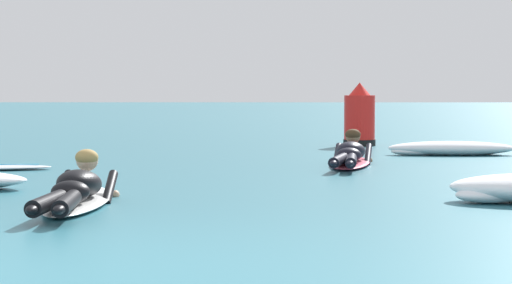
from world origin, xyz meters
TOP-DOWN VIEW (x-y plane):
  - ground_plane at (0.00, 10.00)m, footprint 120.00×120.00m
  - surfer_near at (-0.52, 3.15)m, footprint 0.55×2.51m
  - surfer_far at (2.31, 7.77)m, footprint 0.86×2.64m
  - whitewater_mid_right at (4.12, 9.98)m, footprint 2.05×0.67m
  - channel_marker_buoy at (2.87, 12.48)m, footprint 0.60×0.60m

SIDE VIEW (x-z plane):
  - ground_plane at x=0.00m, z-range 0.00..0.00m
  - whitewater_mid_right at x=4.12m, z-range -0.01..0.22m
  - surfer_far at x=2.31m, z-range -0.13..0.40m
  - surfer_near at x=-0.52m, z-range -0.12..0.41m
  - channel_marker_buoy at x=2.87m, z-range -0.11..1.08m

